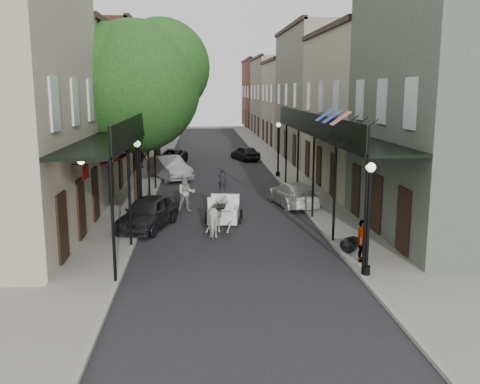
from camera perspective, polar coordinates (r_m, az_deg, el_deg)
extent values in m
plane|color=gray|center=(19.36, -0.33, -7.42)|extent=(140.00, 140.00, 0.00)
cube|color=black|center=(38.83, -2.37, 1.93)|extent=(8.00, 90.00, 0.01)
cube|color=gray|center=(38.98, -9.74, 1.90)|extent=(2.20, 90.00, 0.12)
cube|color=gray|center=(39.30, 4.94, 2.09)|extent=(2.20, 90.00, 0.12)
cube|color=#A69E85|center=(48.89, -13.11, 9.70)|extent=(5.00, 80.00, 10.50)
cube|color=gray|center=(49.33, 7.36, 9.90)|extent=(5.00, 80.00, 10.50)
cube|color=black|center=(25.69, -12.70, 6.00)|extent=(2.20, 18.00, 0.12)
cube|color=black|center=(25.52, -10.40, 7.19)|extent=(0.06, 18.00, 1.00)
cylinder|color=black|center=(17.03, -13.42, -2.89)|extent=(0.10, 0.10, 4.00)
cylinder|color=black|center=(24.80, -10.57, 1.54)|extent=(0.10, 0.10, 4.00)
cylinder|color=black|center=(32.69, -9.08, 3.84)|extent=(0.10, 0.10, 4.00)
cube|color=black|center=(26.18, 9.63, 6.20)|extent=(2.20, 18.00, 0.12)
cube|color=black|center=(25.91, 7.39, 7.33)|extent=(0.06, 18.00, 1.00)
cylinder|color=black|center=(17.61, 13.24, -2.42)|extent=(0.10, 0.10, 4.00)
cylinder|color=black|center=(25.21, 7.83, 1.77)|extent=(0.10, 0.10, 4.00)
cylinder|color=black|center=(33.00, 4.94, 4.00)|extent=(0.10, 0.10, 4.00)
cylinder|color=#382619|center=(28.70, -10.97, 4.40)|extent=(0.44, 0.44, 5.60)
sphere|color=#174215|center=(28.52, -11.21, 10.96)|extent=(6.80, 6.80, 6.80)
sphere|color=#174215|center=(29.01, -8.41, 13.02)|extent=(5.10, 5.10, 5.10)
cylinder|color=#382619|center=(42.60, -8.82, 6.19)|extent=(0.44, 0.44, 5.04)
sphere|color=#174215|center=(42.46, -8.93, 10.14)|extent=(6.00, 6.00, 6.00)
sphere|color=#174215|center=(42.98, -7.28, 11.40)|extent=(4.50, 4.50, 4.50)
cylinder|color=black|center=(18.15, 13.28, -8.10)|extent=(0.28, 0.28, 0.30)
cylinder|color=black|center=(17.71, 13.50, -3.35)|extent=(0.12, 0.12, 3.40)
sphere|color=white|center=(17.36, 13.77, 2.57)|extent=(0.32, 0.32, 0.32)
cylinder|color=black|center=(25.18, -10.64, -2.62)|extent=(0.28, 0.28, 0.30)
cylinder|color=black|center=(24.87, -10.77, 0.85)|extent=(0.12, 0.12, 3.40)
sphere|color=white|center=(24.61, -10.92, 5.09)|extent=(0.32, 0.32, 0.32)
cylinder|color=black|center=(37.18, 4.06, 1.92)|extent=(0.28, 0.28, 0.30)
cylinder|color=black|center=(36.97, 4.10, 4.30)|extent=(0.12, 0.12, 3.40)
sphere|color=white|center=(36.80, 4.14, 7.16)|extent=(0.32, 0.32, 0.32)
imported|color=silver|center=(22.63, -2.27, -2.61)|extent=(1.11, 1.98, 1.59)
torus|color=black|center=(25.47, -3.38, -1.54)|extent=(0.26, 1.24, 1.24)
torus|color=black|center=(25.32, 0.17, -1.59)|extent=(0.26, 1.24, 1.24)
torus|color=black|center=(24.21, -3.32, -2.91)|extent=(0.16, 0.65, 0.65)
torus|color=black|center=(24.09, -0.49, -2.95)|extent=(0.16, 0.65, 0.65)
cube|color=white|center=(25.11, -1.66, -0.74)|extent=(1.58, 1.91, 0.67)
cube|color=white|center=(24.03, -1.89, -0.10)|extent=(1.22, 0.69, 0.12)
cube|color=white|center=(23.74, -1.95, 0.47)|extent=(1.16, 0.26, 0.48)
imported|color=black|center=(23.92, -1.90, 1.31)|extent=(0.43, 0.31, 1.08)
imported|color=#A9AAA0|center=(26.95, -5.77, -0.10)|extent=(1.06, 0.91, 1.91)
imported|color=gray|center=(41.57, -10.54, 3.56)|extent=(1.12, 0.95, 1.50)
imported|color=gray|center=(19.24, 12.86, -5.10)|extent=(0.66, 0.96, 1.51)
imported|color=black|center=(23.94, -9.78, -2.18)|extent=(2.88, 4.58, 1.45)
imported|color=gray|center=(36.84, -7.56, 2.58)|extent=(3.50, 5.00, 1.56)
imported|color=black|center=(44.49, -7.28, 3.78)|extent=(2.70, 4.55, 1.18)
imported|color=silver|center=(28.38, 5.67, -0.20)|extent=(2.49, 4.60, 1.27)
imported|color=black|center=(46.25, 0.55, 4.19)|extent=(2.63, 4.02, 1.27)
ellipsoid|color=black|center=(20.34, 11.53, -5.55)|extent=(0.67, 0.67, 0.57)
ellipsoid|color=black|center=(20.85, 11.99, -5.30)|extent=(0.58, 0.58, 0.47)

